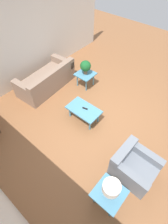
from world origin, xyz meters
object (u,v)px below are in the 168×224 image
Objects in this scene: armchair at (133,166)px; coffee_table at (84,110)px; side_table_plant at (85,75)px; table_lamp at (111,188)px; potted_plant at (85,66)px; side_table_lamp at (109,194)px; sofa at (47,80)px.

armchair is 0.98× the size of coffee_table.
side_table_plant is 3.81m from table_lamp.
potted_plant reaches higher than armchair.
potted_plant is 1.15× the size of table_lamp.
side_table_lamp is at bearing 137.01° from side_table_plant.
side_table_lamp is 3.81m from potted_plant.
potted_plant is at bearing -51.73° from coffee_table.
armchair reaches higher than side_table_lamp.
sofa is 3.55× the size of side_table_plant.
side_table_plant is at bearing -42.99° from side_table_lamp.
armchair is 1.60× the size of side_table_plant.
sofa reaches higher than coffee_table.
side_table_lamp is (0.06, 0.89, 0.15)m from armchair.
side_table_plant is 3.79m from side_table_lamp.
sofa is 1.89m from coffee_table.
side_table_lamp is at bearing 142.83° from coffee_table.
sofa is at bearing 44.87° from potted_plant.
potted_plant is (2.77, -2.58, 0.35)m from side_table_lamp.
armchair is 3.34m from potted_plant.
armchair is (-3.76, 0.77, -0.02)m from sofa.
coffee_table is 1.99× the size of potted_plant.
armchair reaches higher than side_table_plant.
sofa is at bearing 80.01° from armchair.
table_lamp is (-1.83, 1.38, 0.40)m from coffee_table.
armchair reaches higher than coffee_table.
armchair is 1.96m from coffee_table.
side_table_plant is 1.22× the size of potted_plant.
sofa reaches higher than armchair.
sofa is 1.39m from potted_plant.
side_table_lamp is (-3.70, 1.66, 0.13)m from sofa.
side_table_lamp is at bearing 0.00° from table_lamp.
coffee_table is at bearing 77.38° from sofa.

